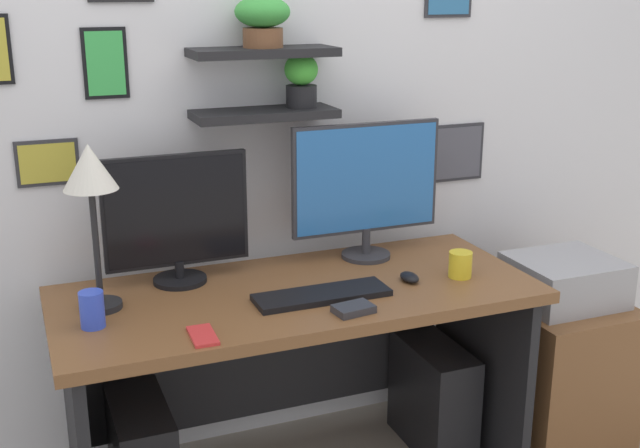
# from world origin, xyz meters

# --- Properties ---
(back_wall_assembly) EXTENTS (4.40, 0.24, 2.70)m
(back_wall_assembly) POSITION_xyz_m (0.00, 0.44, 1.35)
(back_wall_assembly) COLOR silver
(back_wall_assembly) RESTS_ON ground
(desk) EXTENTS (1.59, 0.68, 0.75)m
(desk) POSITION_xyz_m (0.00, 0.05, 0.54)
(desk) COLOR brown
(desk) RESTS_ON ground
(monitor_left) EXTENTS (0.48, 0.18, 0.44)m
(monitor_left) POSITION_xyz_m (-0.35, 0.22, 0.97)
(monitor_left) COLOR black
(monitor_left) RESTS_ON desk
(monitor_right) EXTENTS (0.56, 0.18, 0.50)m
(monitor_right) POSITION_xyz_m (0.35, 0.22, 1.02)
(monitor_right) COLOR #2D2D33
(monitor_right) RESTS_ON desk
(keyboard) EXTENTS (0.44, 0.14, 0.02)m
(keyboard) POSITION_xyz_m (0.05, -0.10, 0.76)
(keyboard) COLOR black
(keyboard) RESTS_ON desk
(computer_mouse) EXTENTS (0.06, 0.09, 0.03)m
(computer_mouse) POSITION_xyz_m (0.38, -0.07, 0.77)
(computer_mouse) COLOR black
(computer_mouse) RESTS_ON desk
(desk_lamp) EXTENTS (0.16, 0.16, 0.52)m
(desk_lamp) POSITION_xyz_m (-0.62, 0.07, 1.16)
(desk_lamp) COLOR black
(desk_lamp) RESTS_ON desk
(cell_phone) EXTENTS (0.07, 0.14, 0.01)m
(cell_phone) POSITION_xyz_m (-0.38, -0.25, 0.76)
(cell_phone) COLOR red
(cell_phone) RESTS_ON desk
(coffee_mug) EXTENTS (0.08, 0.08, 0.09)m
(coffee_mug) POSITION_xyz_m (0.56, -0.10, 0.80)
(coffee_mug) COLOR yellow
(coffee_mug) RESTS_ON desk
(scissors_tray) EXTENTS (0.13, 0.10, 0.02)m
(scissors_tray) POSITION_xyz_m (0.09, -0.25, 0.76)
(scissors_tray) COLOR #2D2D33
(scissors_tray) RESTS_ON desk
(water_cup) EXTENTS (0.07, 0.07, 0.11)m
(water_cup) POSITION_xyz_m (-0.66, -0.06, 0.81)
(water_cup) COLOR blue
(water_cup) RESTS_ON desk
(drawer_cabinet) EXTENTS (0.44, 0.50, 0.56)m
(drawer_cabinet) POSITION_xyz_m (1.06, -0.03, 0.28)
(drawer_cabinet) COLOR brown
(drawer_cabinet) RESTS_ON ground
(printer) EXTENTS (0.38, 0.34, 0.17)m
(printer) POSITION_xyz_m (1.06, -0.03, 0.64)
(printer) COLOR #9E9EA3
(printer) RESTS_ON drawer_cabinet
(computer_tower_right) EXTENTS (0.18, 0.40, 0.42)m
(computer_tower_right) POSITION_xyz_m (0.57, 0.06, 0.21)
(computer_tower_right) COLOR black
(computer_tower_right) RESTS_ON ground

